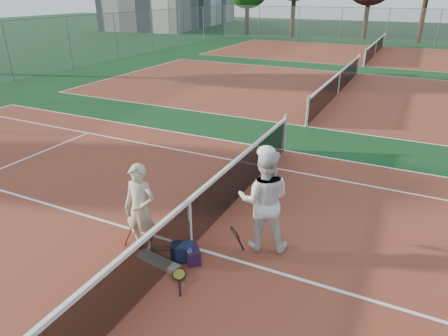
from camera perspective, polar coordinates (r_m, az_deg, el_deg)
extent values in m
plane|color=#0E3616|center=(7.61, -4.75, -11.18)|extent=(130.00, 130.00, 0.00)
cube|color=maroon|center=(7.61, -4.75, -11.16)|extent=(23.77, 10.97, 0.01)
cube|color=maroon|center=(19.58, 15.94, 10.20)|extent=(23.77, 10.97, 0.01)
cube|color=maroon|center=(32.76, 20.72, 14.87)|extent=(23.77, 10.97, 0.01)
imported|color=#B8AD8E|center=(7.24, -11.86, -5.77)|extent=(0.64, 0.44, 1.69)
imported|color=silver|center=(7.14, 5.76, -4.63)|extent=(1.12, 0.98, 1.94)
cube|color=#101A32|center=(7.23, -5.97, -11.84)|extent=(0.47, 0.41, 0.31)
cube|color=black|center=(7.17, -4.46, -12.34)|extent=(0.39, 0.40, 0.27)
cube|color=#625D58|center=(7.25, -9.32, -13.04)|extent=(0.88, 0.32, 0.09)
cylinder|color=silver|center=(7.10, -4.89, -12.61)|extent=(0.09, 0.09, 0.30)
cylinder|color=#382314|center=(45.65, 3.32, 21.34)|extent=(0.44, 0.44, 4.54)
cylinder|color=#382314|center=(43.97, 9.84, 21.22)|extent=(0.44, 0.44, 4.96)
cylinder|color=#382314|center=(43.61, 19.75, 20.24)|extent=(0.44, 0.44, 4.96)
cylinder|color=#382314|center=(42.18, 26.70, 19.70)|extent=(0.44, 0.44, 5.85)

